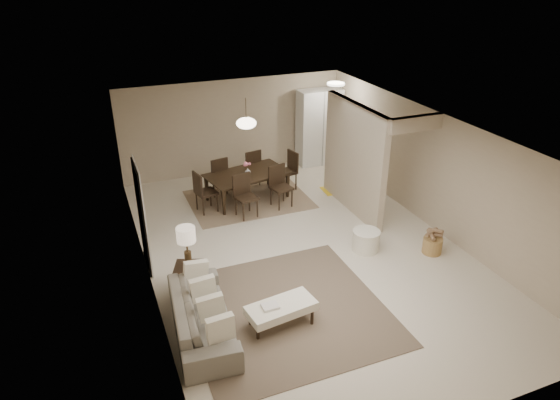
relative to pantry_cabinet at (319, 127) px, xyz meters
name	(u,v)px	position (x,y,z in m)	size (l,w,h in m)	color
floor	(302,249)	(-2.35, -4.15, -1.05)	(9.00, 9.00, 0.00)	beige
ceiling	(305,130)	(-2.35, -4.15, 1.45)	(9.00, 9.00, 0.00)	white
back_wall	(234,126)	(-2.35, 0.35, 0.20)	(6.00, 6.00, 0.00)	tan
left_wall	(143,221)	(-5.35, -4.15, 0.20)	(9.00, 9.00, 0.00)	tan
right_wall	(433,171)	(0.65, -4.15, 0.20)	(9.00, 9.00, 0.00)	tan
partition	(354,158)	(-0.55, -2.90, 0.20)	(0.15, 2.50, 2.50)	tan
doorway	(142,218)	(-5.32, -3.55, -0.03)	(0.04, 0.90, 2.04)	black
pantry_cabinet	(319,127)	(0.00, 0.00, 0.00)	(1.20, 0.55, 2.10)	white
flush_light	(336,84)	(-0.05, -0.95, 1.41)	(0.44, 0.44, 0.05)	white
living_rug	(286,310)	(-3.40, -5.80, -1.04)	(3.20, 3.20, 0.01)	brown
sofa	(202,315)	(-4.80, -5.80, -0.73)	(0.84, 2.16, 0.63)	slate
ottoman_bench	(281,309)	(-3.60, -6.10, -0.74)	(1.16, 0.65, 0.39)	white
side_table	(190,280)	(-4.75, -4.74, -0.78)	(0.50, 0.50, 0.55)	black
table_lamp	(186,238)	(-4.75, -4.74, 0.06)	(0.32, 0.32, 0.76)	#4D3921
round_pouf	(366,241)	(-1.18, -4.64, -0.84)	(0.55, 0.55, 0.42)	white
wicker_basket	(432,245)	(-0.01, -5.22, -0.89)	(0.38, 0.38, 0.32)	olive
dining_rug	(249,199)	(-2.62, -1.57, -1.04)	(2.80, 2.10, 0.01)	#877053
dining_table	(248,187)	(-2.62, -1.57, -0.71)	(1.93, 1.08, 0.68)	black
dining_chairs	(248,181)	(-2.62, -1.57, -0.56)	(2.67, 2.14, 0.98)	black
vase	(248,171)	(-2.62, -1.57, -0.30)	(0.13, 0.13, 0.14)	silver
yellow_mat	(340,189)	(-0.29, -1.88, -1.04)	(0.89, 0.55, 0.01)	yellow
pendant_light	(246,123)	(-2.62, -1.57, 0.87)	(0.46, 0.46, 0.71)	#4D3921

